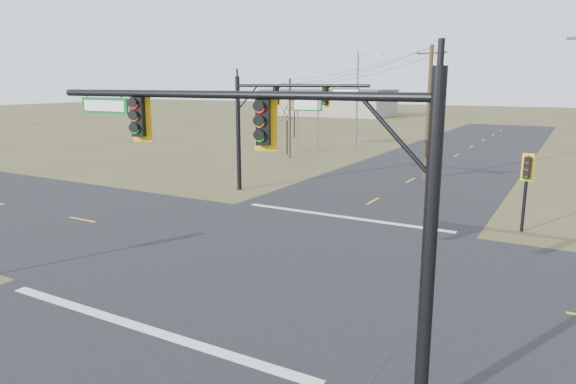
% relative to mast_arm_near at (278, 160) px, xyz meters
% --- Properties ---
extents(ground, '(320.00, 320.00, 0.00)m').
position_rel_mast_arm_near_xyz_m(ground, '(-4.77, 7.50, -5.47)').
color(ground, brown).
rests_on(ground, ground).
extents(road_ew, '(160.00, 14.00, 0.02)m').
position_rel_mast_arm_near_xyz_m(road_ew, '(-4.77, 7.50, -5.46)').
color(road_ew, black).
rests_on(road_ew, ground).
extents(road_ns, '(14.00, 160.00, 0.02)m').
position_rel_mast_arm_near_xyz_m(road_ns, '(-4.77, 7.50, -5.46)').
color(road_ns, black).
rests_on(road_ns, ground).
extents(stop_bar_near, '(12.00, 0.40, 0.01)m').
position_rel_mast_arm_near_xyz_m(stop_bar_near, '(-4.77, 0.00, -5.44)').
color(stop_bar_near, silver).
rests_on(stop_bar_near, road_ns).
extents(stop_bar_far, '(12.00, 0.40, 0.01)m').
position_rel_mast_arm_near_xyz_m(stop_bar_far, '(-4.77, 15.00, -5.44)').
color(stop_bar_far, silver).
rests_on(stop_bar_far, road_ns).
extents(mast_arm_near, '(10.92, 0.57, 7.54)m').
position_rel_mast_arm_near_xyz_m(mast_arm_near, '(0.00, 0.00, 0.00)').
color(mast_arm_near, black).
rests_on(mast_arm_near, ground).
extents(mast_arm_far, '(9.45, 0.51, 7.66)m').
position_rel_mast_arm_near_xyz_m(mast_arm_far, '(-11.27, 18.38, 0.02)').
color(mast_arm_far, black).
rests_on(mast_arm_far, ground).
extents(pedestal_signal_ne, '(0.58, 0.49, 3.94)m').
position_rel_mast_arm_near_xyz_m(pedestal_signal_ne, '(3.98, 16.74, -2.56)').
color(pedestal_signal_ne, black).
rests_on(pedestal_signal_ne, ground).
extents(utility_pole_near, '(2.36, 0.82, 9.94)m').
position_rel_mast_arm_near_xyz_m(utility_pole_near, '(-3.94, 28.31, -0.32)').
color(utility_pole_near, '#4A361F').
rests_on(utility_pole_near, ground).
extents(utility_pole_far, '(1.81, 0.72, 7.67)m').
position_rel_mast_arm_near_xyz_m(utility_pole_far, '(-18.53, 33.23, -1.42)').
color(utility_pole_far, '#4A361F').
rests_on(utility_pole_far, ground).
extents(highway_sign, '(3.28, 0.91, 6.30)m').
position_rel_mast_arm_near_xyz_m(highway_sign, '(-20.38, 40.45, -1.03)').
color(highway_sign, slate).
rests_on(highway_sign, ground).
extents(streetlight_c, '(2.92, 0.27, 10.50)m').
position_rel_mast_arm_near_xyz_m(streetlight_c, '(-15.61, 43.56, 0.43)').
color(streetlight_c, slate).
rests_on(streetlight_c, ground).
extents(bare_tree_a, '(2.51, 2.51, 5.46)m').
position_rel_mast_arm_near_xyz_m(bare_tree_a, '(-20.23, 35.65, -1.15)').
color(bare_tree_a, black).
rests_on(bare_tree_a, ground).
extents(bare_tree_b, '(2.49, 2.49, 5.96)m').
position_rel_mast_arm_near_xyz_m(bare_tree_b, '(-27.75, 50.72, -0.71)').
color(bare_tree_b, black).
rests_on(bare_tree_b, ground).
extents(warehouse_left, '(28.00, 14.00, 5.50)m').
position_rel_mast_arm_near_xyz_m(warehouse_left, '(-44.77, 97.50, -2.72)').
color(warehouse_left, gray).
rests_on(warehouse_left, ground).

